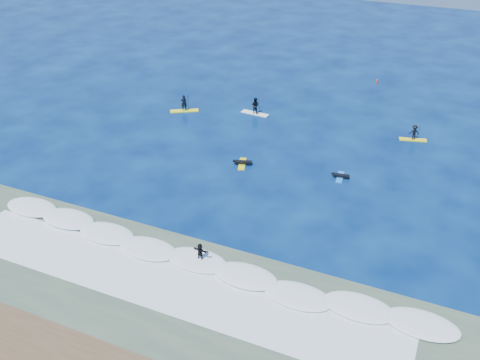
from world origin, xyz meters
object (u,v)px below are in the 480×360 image
at_px(prone_paddler_far, 340,176).
at_px(marker_buoy, 377,81).
at_px(sup_paddler_center, 255,107).
at_px(prone_paddler_near, 242,163).
at_px(sup_paddler_right, 414,133).
at_px(wave_surfer, 200,253).
at_px(sup_paddler_left, 184,105).

xyz_separation_m(prone_paddler_far, marker_buoy, (-1.83, 26.09, 0.12)).
height_order(sup_paddler_center, prone_paddler_near, sup_paddler_center).
relative_size(sup_paddler_right, wave_surfer, 1.42).
xyz_separation_m(sup_paddler_right, wave_surfer, (-11.37, -26.69, 0.06)).
xyz_separation_m(sup_paddler_center, prone_paddler_far, (12.80, -10.29, -0.71)).
xyz_separation_m(sup_paddler_center, wave_surfer, (6.47, -26.28, -0.04)).
distance_m(sup_paddler_left, prone_paddler_far, 22.08).
height_order(prone_paddler_far, marker_buoy, marker_buoy).
bearing_deg(sup_paddler_right, sup_paddler_left, 171.86).
relative_size(sup_paddler_left, marker_buoy, 5.31).
distance_m(wave_surfer, marker_buoy, 42.32).
bearing_deg(prone_paddler_far, prone_paddler_near, 91.04).
xyz_separation_m(prone_paddler_far, wave_surfer, (-6.33, -15.98, 0.67)).
height_order(sup_paddler_center, wave_surfer, sup_paddler_center).
relative_size(sup_paddler_left, sup_paddler_center, 0.98).
relative_size(prone_paddler_far, marker_buoy, 3.56).
bearing_deg(prone_paddler_near, marker_buoy, -33.57).
xyz_separation_m(sup_paddler_left, prone_paddler_near, (11.36, -9.00, -0.56)).
height_order(sup_paddler_left, prone_paddler_near, sup_paddler_left).
distance_m(sup_paddler_left, marker_buoy, 26.40).
relative_size(prone_paddler_near, wave_surfer, 1.21).
distance_m(sup_paddler_left, sup_paddler_center, 8.33).
bearing_deg(prone_paddler_far, sup_paddler_left, 62.55).
height_order(sup_paddler_right, prone_paddler_far, sup_paddler_right).
bearing_deg(prone_paddler_far, sup_paddler_right, -32.39).
xyz_separation_m(sup_paddler_right, prone_paddler_near, (-14.39, -12.06, -0.60)).
height_order(sup_paddler_center, sup_paddler_right, sup_paddler_center).
distance_m(prone_paddler_far, wave_surfer, 17.20).
xyz_separation_m(sup_paddler_left, prone_paddler_far, (20.71, -7.65, -0.58)).
xyz_separation_m(prone_paddler_near, marker_buoy, (7.52, 27.44, 0.10)).
xyz_separation_m(prone_paddler_near, wave_surfer, (3.02, -14.64, 0.65)).
relative_size(wave_surfer, marker_buoy, 3.29).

